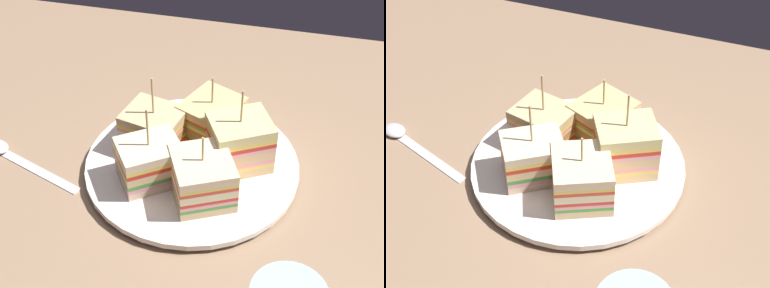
# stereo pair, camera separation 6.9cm
# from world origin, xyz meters

# --- Properties ---
(ground_plane) EXTENTS (1.10, 0.74, 0.02)m
(ground_plane) POSITION_xyz_m (0.00, 0.00, -0.01)
(ground_plane) COLOR #95755A
(plate) EXTENTS (0.26, 0.26, 0.01)m
(plate) POSITION_xyz_m (0.00, 0.00, 0.01)
(plate) COLOR white
(plate) RESTS_ON ground_plane
(sandwich_wedge_0) EXTENTS (0.09, 0.09, 0.10)m
(sandwich_wedge_0) POSITION_xyz_m (0.04, 0.04, 0.04)
(sandwich_wedge_0) COLOR beige
(sandwich_wedge_0) RESTS_ON plate
(sandwich_wedge_1) EXTENTS (0.09, 0.09, 0.09)m
(sandwich_wedge_1) POSITION_xyz_m (-0.02, 0.05, 0.04)
(sandwich_wedge_1) COLOR #D7B584
(sandwich_wedge_1) RESTS_ON plate
(sandwich_wedge_2) EXTENTS (0.09, 0.08, 0.11)m
(sandwich_wedge_2) POSITION_xyz_m (-0.05, -0.01, 0.05)
(sandwich_wedge_2) COLOR #DAB57C
(sandwich_wedge_2) RESTS_ON plate
(sandwich_wedge_3) EXTENTS (0.09, 0.09, 0.09)m
(sandwich_wedge_3) POSITION_xyz_m (-0.01, -0.05, 0.04)
(sandwich_wedge_3) COLOR beige
(sandwich_wedge_3) RESTS_ON plate
(sandwich_wedge_4) EXTENTS (0.08, 0.07, 0.10)m
(sandwich_wedge_4) POSITION_xyz_m (0.05, -0.02, 0.04)
(sandwich_wedge_4) COLOR #D9B785
(sandwich_wedge_4) RESTS_ON plate
(chip_pile) EXTENTS (0.06, 0.07, 0.02)m
(chip_pile) POSITION_xyz_m (-0.01, -0.01, 0.02)
(chip_pile) COLOR #E0C669
(chip_pile) RESTS_ON plate
(spoon) EXTENTS (0.15, 0.07, 0.01)m
(spoon) POSITION_xyz_m (0.23, 0.03, 0.00)
(spoon) COLOR silver
(spoon) RESTS_ON ground_plane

